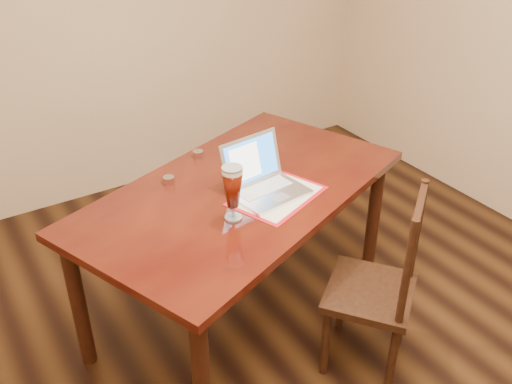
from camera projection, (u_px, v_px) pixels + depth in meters
room_shell at (330, 48)px, 1.94m from camera, size 4.51×5.01×2.71m
dining_table at (241, 204)px, 3.01m from camera, size 2.02×1.57×1.11m
dining_chair at (378, 288)px, 2.82m from camera, size 0.60×0.60×1.03m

